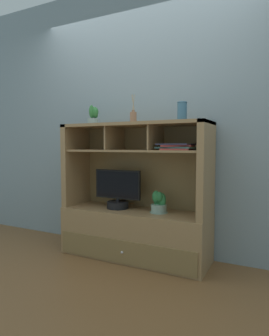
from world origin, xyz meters
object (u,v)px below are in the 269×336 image
Objects in this scene: media_console at (135,216)px; potted_succulent at (93,115)px; potted_orchid at (159,203)px; ceramic_vase at (182,112)px; tv_monitor at (118,193)px; diffuser_bottle at (133,117)px; magazine_stack_left at (177,147)px.

media_console is 7.36× the size of potted_succulent.
ceramic_vase is (0.22, 0.00, 0.84)m from potted_orchid.
potted_orchid is (0.44, 0.00, -0.07)m from tv_monitor.
diffuser_bottle reaches higher than ceramic_vase.
media_console is 0.81m from magazine_stack_left.
media_console is at bearing 179.32° from ceramic_vase.
tv_monitor is 1.02m from ceramic_vase.
diffuser_bottle is 0.47m from potted_succulent.
tv_monitor is at bearing 175.37° from magazine_stack_left.
magazine_stack_left is (0.19, -0.05, 0.53)m from potted_orchid.
media_console is 0.30m from potted_orchid.
diffuser_bottle reaches higher than media_console.
tv_monitor is 1.87× the size of diffuser_bottle.
potted_orchid is 1.12m from potted_succulent.
potted_succulent is at bearing 178.01° from diffuser_bottle.
potted_orchid is 1.21× the size of ceramic_vase.
media_console is 2.91× the size of tv_monitor.
ceramic_vase is (0.66, 0.00, 0.77)m from tv_monitor.
diffuser_bottle is (-0.26, -0.03, 0.81)m from potted_orchid.
diffuser_bottle is at bearing -176.48° from ceramic_vase.
potted_orchid is (0.26, -0.01, 0.15)m from media_console.
ceramic_vase is (0.47, 0.03, 0.03)m from diffuser_bottle.
media_console is 0.96m from diffuser_bottle.
potted_succulent is at bearing -178.02° from tv_monitor.
magazine_stack_left is (0.44, -0.06, 0.68)m from media_console.
media_console is 5.44× the size of diffuser_bottle.
ceramic_vase is at bearing 3.52° from diffuser_bottle.
media_console is at bearing 172.35° from magazine_stack_left.
media_console is 6.95× the size of potted_orchid.
potted_succulent is at bearing -179.23° from ceramic_vase.
tv_monitor is 2.38× the size of potted_orchid.
diffuser_bottle is (0.19, -0.03, 0.74)m from tv_monitor.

